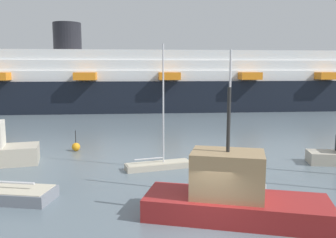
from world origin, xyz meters
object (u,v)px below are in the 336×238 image
Objects in this scene: sailboat_3 at (158,163)px; cruise_ship at (165,83)px; fishing_boat_0 at (233,195)px; channel_buoy_1 at (76,147)px; sailboat_2 at (221,188)px.

cruise_ship is (4.89, 37.06, 4.19)m from sailboat_3.
fishing_boat_0 is 45.89m from cruise_ship.
fishing_boat_0 is 0.10× the size of cruise_ship.
cruise_ship reaches higher than channel_buoy_1.
cruise_ship is at bearing -73.43° from fishing_boat_0.
cruise_ship is (11.28, 30.83, 4.22)m from channel_buoy_1.
cruise_ship is at bearing 71.30° from sailboat_3.
sailboat_3 reaches higher than channel_buoy_1.
sailboat_2 is 0.92× the size of sailboat_3.
sailboat_3 is 9.04m from fishing_boat_0.
cruise_ship reaches higher than sailboat_3.
cruise_ship is (2.34, 45.70, 3.47)m from fishing_boat_0.
cruise_ship reaches higher than fishing_boat_0.
sailboat_3 is 0.09× the size of cruise_ship.
channel_buoy_1 is at bearing -39.47° from fishing_boat_0.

